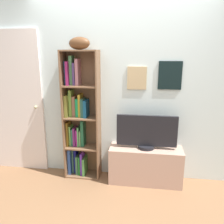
% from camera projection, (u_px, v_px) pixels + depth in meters
% --- Properties ---
extents(back_wall, '(4.80, 0.08, 2.46)m').
position_uv_depth(back_wall, '(122.00, 93.00, 3.20)').
color(back_wall, silver).
rests_on(back_wall, ground).
extents(bookshelf, '(0.50, 0.26, 1.81)m').
position_uv_depth(bookshelf, '(79.00, 119.00, 3.25)').
color(bookshelf, brown).
rests_on(bookshelf, ground).
extents(football, '(0.33, 0.23, 0.16)m').
position_uv_depth(football, '(79.00, 43.00, 2.95)').
color(football, brown).
rests_on(football, bookshelf).
extents(tv_stand, '(0.99, 0.35, 0.51)m').
position_uv_depth(tv_stand, '(145.00, 165.00, 3.20)').
color(tv_stand, tan).
rests_on(tv_stand, ground).
extents(television, '(0.81, 0.22, 0.46)m').
position_uv_depth(television, '(147.00, 132.00, 3.08)').
color(television, black).
rests_on(television, tv_stand).
extents(door, '(0.81, 0.09, 2.09)m').
position_uv_depth(door, '(17.00, 103.00, 3.41)').
color(door, silver).
rests_on(door, ground).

